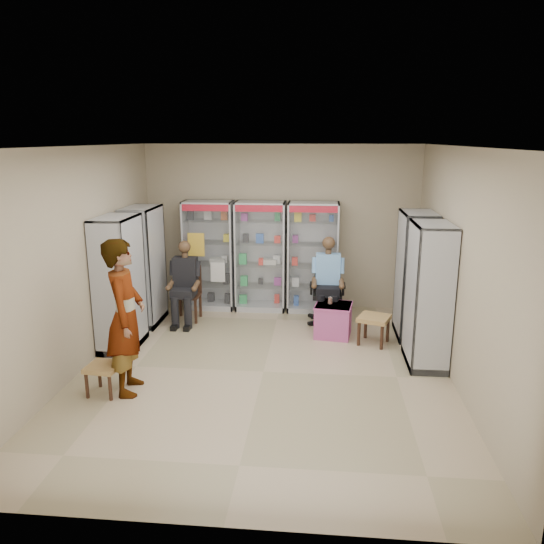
# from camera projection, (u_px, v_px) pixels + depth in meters

# --- Properties ---
(floor) EXTENTS (6.00, 6.00, 0.00)m
(floor) POSITION_uv_depth(u_px,v_px,m) (264.00, 372.00, 7.24)
(floor) COLOR tan
(floor) RESTS_ON ground
(room_shell) EXTENTS (5.02, 6.02, 3.01)m
(room_shell) POSITION_uv_depth(u_px,v_px,m) (263.00, 229.00, 6.76)
(room_shell) COLOR tan
(room_shell) RESTS_ON ground
(cabinet_back_left) EXTENTS (0.90, 0.50, 2.00)m
(cabinet_back_left) POSITION_uv_depth(u_px,v_px,m) (209.00, 255.00, 9.75)
(cabinet_back_left) COLOR #A6A7AD
(cabinet_back_left) RESTS_ON floor
(cabinet_back_mid) EXTENTS (0.90, 0.50, 2.00)m
(cabinet_back_mid) POSITION_uv_depth(u_px,v_px,m) (261.00, 257.00, 9.66)
(cabinet_back_mid) COLOR silver
(cabinet_back_mid) RESTS_ON floor
(cabinet_back_right) EXTENTS (0.90, 0.50, 2.00)m
(cabinet_back_right) POSITION_uv_depth(u_px,v_px,m) (313.00, 258.00, 9.57)
(cabinet_back_right) COLOR #ADB0B5
(cabinet_back_right) RESTS_ON floor
(cabinet_right_far) EXTENTS (0.90, 0.50, 2.00)m
(cabinet_right_far) POSITION_uv_depth(u_px,v_px,m) (415.00, 275.00, 8.34)
(cabinet_right_far) COLOR #A0A2A7
(cabinet_right_far) RESTS_ON floor
(cabinet_right_near) EXTENTS (0.90, 0.50, 2.00)m
(cabinet_right_near) POSITION_uv_depth(u_px,v_px,m) (428.00, 296.00, 7.27)
(cabinet_right_near) COLOR #B5B7BD
(cabinet_right_near) RESTS_ON floor
(cabinet_left_far) EXTENTS (0.90, 0.50, 2.00)m
(cabinet_left_far) POSITION_uv_depth(u_px,v_px,m) (144.00, 266.00, 8.94)
(cabinet_left_far) COLOR #A0A3A7
(cabinet_left_far) RESTS_ON floor
(cabinet_left_near) EXTENTS (0.90, 0.50, 2.00)m
(cabinet_left_near) POSITION_uv_depth(u_px,v_px,m) (120.00, 284.00, 7.87)
(cabinet_left_near) COLOR silver
(cabinet_left_near) RESTS_ON floor
(wooden_chair) EXTENTS (0.42, 0.42, 0.94)m
(wooden_chair) POSITION_uv_depth(u_px,v_px,m) (187.00, 294.00, 9.20)
(wooden_chair) COLOR #301E12
(wooden_chair) RESTS_ON floor
(seated_customer) EXTENTS (0.44, 0.60, 1.34)m
(seated_customer) POSITION_uv_depth(u_px,v_px,m) (186.00, 284.00, 9.10)
(seated_customer) COLOR black
(seated_customer) RESTS_ON floor
(office_chair) EXTENTS (0.61, 0.61, 1.12)m
(office_chair) POSITION_uv_depth(u_px,v_px,m) (327.00, 291.00, 9.04)
(office_chair) COLOR black
(office_chair) RESTS_ON floor
(seated_shopkeeper) EXTENTS (0.47, 0.65, 1.42)m
(seated_shopkeeper) POSITION_uv_depth(u_px,v_px,m) (328.00, 284.00, 8.95)
(seated_shopkeeper) COLOR #6CA3D6
(seated_shopkeeper) RESTS_ON floor
(pink_trunk) EXTENTS (0.62, 0.60, 0.53)m
(pink_trunk) POSITION_uv_depth(u_px,v_px,m) (333.00, 320.00, 8.49)
(pink_trunk) COLOR #C74F9D
(pink_trunk) RESTS_ON floor
(tea_glass) EXTENTS (0.07, 0.07, 0.11)m
(tea_glass) POSITION_uv_depth(u_px,v_px,m) (330.00, 300.00, 8.46)
(tea_glass) COLOR #5E1208
(tea_glass) RESTS_ON pink_trunk
(woven_stool_a) EXTENTS (0.58, 0.58, 0.45)m
(woven_stool_a) POSITION_uv_depth(u_px,v_px,m) (374.00, 330.00, 8.18)
(woven_stool_a) COLOR #AE9349
(woven_stool_a) RESTS_ON floor
(woven_stool_b) EXTENTS (0.42, 0.42, 0.38)m
(woven_stool_b) POSITION_uv_depth(u_px,v_px,m) (105.00, 379.00, 6.58)
(woven_stool_b) COLOR #A86F47
(woven_stool_b) RESTS_ON floor
(standing_man) EXTENTS (0.57, 0.78, 1.95)m
(standing_man) POSITION_uv_depth(u_px,v_px,m) (125.00, 317.00, 6.48)
(standing_man) COLOR gray
(standing_man) RESTS_ON floor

